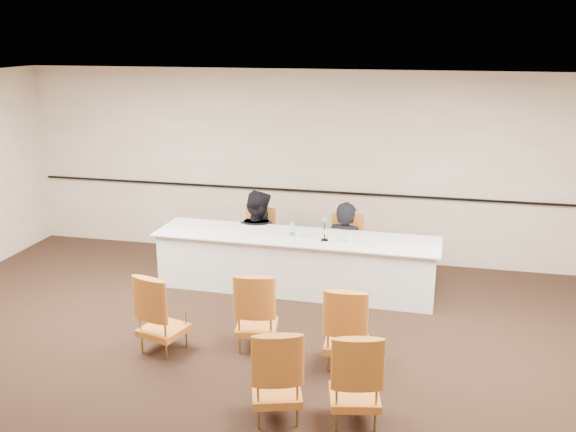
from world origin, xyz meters
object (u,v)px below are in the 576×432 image
Objects in this scene: drinking_glass at (297,234)px; aud_chair_front_mid at (257,309)px; microphone at (325,230)px; panelist_main at (345,258)px; panel_table at (296,263)px; panelist_second at (257,245)px; aud_chair_back_mid at (276,372)px; coffee_cup at (349,239)px; aud_chair_back_right at (355,375)px; water_bottle at (292,230)px; aud_chair_front_right at (347,326)px; aud_chair_front_left at (163,312)px; panelist_second_chair at (257,241)px; panelist_main_chair at (345,248)px.

drinking_glass is 1.80m from aud_chair_front_mid.
microphone is at bearing 64.43° from aud_chair_front_mid.
panel_table is at bearing 54.55° from panelist_main.
panelist_second is 2.49m from aud_chair_front_mid.
aud_chair_back_mid is (0.56, -1.32, 0.00)m from aud_chair_front_mid.
drinking_glass is at bearing 172.52° from coffee_cup.
panelist_main reaches higher than aud_chair_back_right.
aud_chair_back_mid reaches higher than drinking_glass.
panelist_main is 3.65m from aud_chair_back_right.
panelist_second is at bearing 139.74° from drinking_glass.
aud_chair_back_right is (1.23, -3.02, 0.07)m from panel_table.
water_bottle reaches higher than aud_chair_front_right.
panelist_main is 1.01× the size of panelist_second.
aud_chair_back_right is (2.32, -0.91, 0.00)m from aud_chair_front_left.
aud_chair_back_mid is at bearing -81.43° from drinking_glass.
panelist_second_chair is at bearing 121.53° from aud_chair_front_right.
panelist_second_chair reaches higher than drinking_glass.
aud_chair_front_left is 1.88m from aud_chair_back_mid.
panel_table is 0.51m from water_bottle.
panelist_main_chair is 1.00× the size of aud_chair_front_mid.
coffee_cup is at bearing -4.85° from water_bottle.
panelist_main_chair is at bearing 43.78° from panel_table.
panel_table is 0.45m from drinking_glass.
aud_chair_front_right is at bearing 89.81° from aud_chair_back_right.
water_bottle is 2.11× the size of drinking_glass.
aud_chair_front_right is at bearing -62.03° from panel_table.
panelist_main is 17.37× the size of drinking_glass.
microphone is at bearing -6.35° from water_bottle.
coffee_cup is (1.50, -0.74, 0.38)m from panelist_second_chair.
panelist_main is 1.36m from panelist_second_chair.
panelist_main_chair is 0.93m from drinking_glass.
water_bottle is at bearing 56.45° from panelist_main.
panelist_second_chair is at bearing 96.38° from aud_chair_front_mid.
aud_chair_back_mid is (0.07, -3.00, -0.47)m from microphone.
coffee_cup is at bearing 54.25° from aud_chair_front_mid.
water_bottle is at bearing 175.15° from coffee_cup.
panelist_second_chair is (-1.35, 0.03, 0.16)m from panelist_main.
aud_chair_front_mid is (-0.50, -1.67, -0.47)m from microphone.
aud_chair_front_mid is at bearing 85.82° from panelist_main.
drinking_glass is (-0.40, 0.08, -0.10)m from microphone.
panelist_main_chair is at bearing 44.49° from water_bottle.
panelist_main is at bearing -0.00° from panelist_second_chair.
panel_table is at bearing -136.22° from panelist_main_chair.
panel_table is 0.95m from panelist_second_chair.
microphone is 0.31× the size of aud_chair_front_mid.
panelist_second is 1.81× the size of aud_chair_back_right.
panelist_main is at bearing 73.66° from aud_chair_front_left.
aud_chair_back_mid is at bearing -99.13° from microphone.
panelist_second reaches higher than panelist_main_chair.
panelist_main_chair is at bearing 96.30° from aud_chair_front_right.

